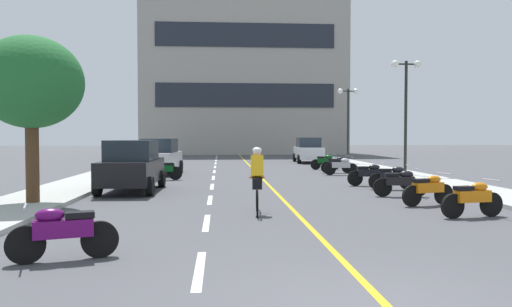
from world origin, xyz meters
The scene contains 34 objects.
ground_plane centered at (0.00, 21.00, 0.00)m, with size 140.00×140.00×0.00m, color #47474C.
curb_left centered at (-7.20, 24.00, 0.06)m, with size 2.40×72.00×0.12m, color #A8A8A3.
curb_right centered at (7.20, 24.00, 0.06)m, with size 2.40×72.00×0.12m, color #A8A8A3.
lane_dash_0 centered at (-2.00, 2.00, 0.00)m, with size 0.14×2.20×0.01m, color silver.
lane_dash_1 centered at (-2.00, 6.00, 0.00)m, with size 0.14×2.20×0.01m, color silver.
lane_dash_2 centered at (-2.00, 10.00, 0.00)m, with size 0.14×2.20×0.01m, color silver.
lane_dash_3 centered at (-2.00, 14.00, 0.00)m, with size 0.14×2.20×0.01m, color silver.
lane_dash_4 centered at (-2.00, 18.00, 0.00)m, with size 0.14×2.20×0.01m, color silver.
lane_dash_5 centered at (-2.00, 22.00, 0.00)m, with size 0.14×2.20×0.01m, color silver.
lane_dash_6 centered at (-2.00, 26.00, 0.00)m, with size 0.14×2.20×0.01m, color silver.
lane_dash_7 centered at (-2.00, 30.00, 0.00)m, with size 0.14×2.20×0.01m, color silver.
lane_dash_8 centered at (-2.00, 34.00, 0.00)m, with size 0.14×2.20×0.01m, color silver.
lane_dash_9 centered at (-2.00, 38.00, 0.00)m, with size 0.14×2.20×0.01m, color silver.
lane_dash_10 centered at (-2.00, 42.00, 0.00)m, with size 0.14×2.20×0.01m, color silver.
lane_dash_11 centered at (-2.00, 46.00, 0.00)m, with size 0.14×2.20×0.01m, color silver.
centre_line_yellow centered at (0.25, 24.00, 0.00)m, with size 0.12×66.00×0.01m, color gold.
office_building centered at (0.90, 49.46, 10.01)m, with size 21.39×9.04×20.03m.
roadside_tree centered at (-6.92, 8.96, 3.44)m, with size 2.86×2.86×4.64m.
street_lamp_mid centered at (7.24, 18.12, 4.08)m, with size 1.46×0.36×5.46m.
street_lamp_far centered at (7.07, 28.34, 3.83)m, with size 1.46×0.36×5.06m.
parked_car_near centered at (-4.80, 12.54, 0.92)m, with size 2.00×4.24×1.82m.
parked_car_mid centered at (-4.79, 20.53, 0.92)m, with size 2.17×4.32×1.82m.
parked_car_far centered at (4.72, 30.49, 0.92)m, with size 2.04×4.26×1.82m.
motorcycle_0 centered at (-4.18, 2.67, 0.47)m, with size 1.65×0.77×0.92m.
motorcycle_1 centered at (4.42, 6.25, 0.47)m, with size 1.69×0.63×0.92m.
motorcycle_2 centered at (4.19, 8.30, 0.47)m, with size 1.66×0.73×0.92m.
motorcycle_3 centered at (4.13, 10.33, 0.47)m, with size 1.69×0.60×0.92m.
motorcycle_4 centered at (4.59, 12.38, 0.47)m, with size 1.69×0.61×0.92m.
motorcycle_5 centered at (4.17, 13.82, 0.47)m, with size 1.70×0.60×0.92m.
motorcycle_6 centered at (-4.23, 16.95, 0.47)m, with size 1.70×0.60×0.92m.
motorcycle_7 centered at (4.32, 19.02, 0.47)m, with size 1.69×0.61×0.92m.
motorcycle_8 centered at (4.46, 20.46, 0.47)m, with size 1.70×0.60×0.92m.
motorcycle_9 centered at (4.38, 23.04, 0.47)m, with size 1.70×0.60×0.92m.
cyclist_rider centered at (-0.75, 7.20, 0.89)m, with size 0.42×1.77×1.71m.
Camera 1 is at (-1.69, -5.39, 2.00)m, focal length 35.11 mm.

